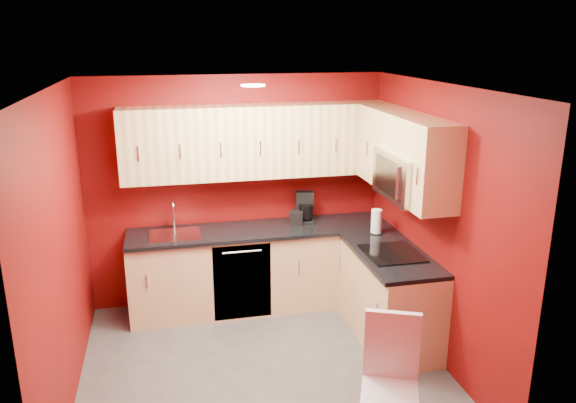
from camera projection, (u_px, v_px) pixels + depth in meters
name	position (u px, v px, depth m)	size (l,w,h in m)	color
floor	(263.00, 367.00, 5.08)	(3.20, 3.20, 0.00)	#514F4C
ceiling	(259.00, 87.00, 4.37)	(3.20, 3.20, 0.00)	white
wall_back	(237.00, 191.00, 6.13)	(3.20, 3.20, 0.00)	#6B0A0A
wall_front	(306.00, 323.00, 3.32)	(3.20, 3.20, 0.00)	#6B0A0A
wall_left	(60.00, 253.00, 4.39)	(3.00, 3.00, 0.00)	#6B0A0A
wall_right	(436.00, 224.00, 5.06)	(3.00, 3.00, 0.00)	#6B0A0A
base_cabinets_back	(261.00, 269.00, 6.12)	(2.80, 0.60, 0.87)	tan
base_cabinets_right	(389.00, 297.00, 5.47)	(0.60, 1.30, 0.87)	tan
countertop_back	(261.00, 230.00, 5.98)	(2.80, 0.63, 0.04)	black
countertop_right	(391.00, 254.00, 5.32)	(0.63, 1.27, 0.04)	black
upper_cabinets_back	(257.00, 141.00, 5.84)	(2.80, 0.35, 0.75)	#E8C783
upper_cabinets_right	(402.00, 146.00, 5.26)	(0.35, 1.55, 0.75)	#E8C783
microwave	(408.00, 176.00, 5.09)	(0.42, 0.76, 0.42)	silver
cooktop	(392.00, 253.00, 5.28)	(0.50, 0.55, 0.01)	black
sink	(175.00, 231.00, 5.79)	(0.52, 0.42, 0.35)	silver
dishwasher_front	(242.00, 282.00, 5.80)	(0.60, 0.02, 0.82)	black
downlight	(253.00, 85.00, 4.65)	(0.20, 0.20, 0.01)	white
coffee_maker	(305.00, 208.00, 6.14)	(0.20, 0.26, 0.33)	black
napkin_holder	(297.00, 218.00, 6.08)	(0.14, 0.14, 0.15)	black
paper_towel	(376.00, 221.00, 5.79)	(0.15, 0.15, 0.26)	white
dining_chair	(390.00, 387.00, 3.97)	(0.40, 0.42, 0.99)	silver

